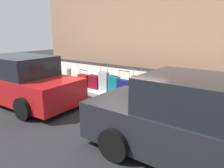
# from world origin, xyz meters

# --- Properties ---
(ground_plane) EXTENTS (40.00, 40.00, 0.00)m
(ground_plane) POSITION_xyz_m (0.00, 0.00, 0.00)
(ground_plane) COLOR black
(sidewalk_curb) EXTENTS (18.00, 5.00, 0.14)m
(sidewalk_curb) POSITION_xyz_m (0.00, -2.50, 0.07)
(sidewalk_curb) COLOR #ADA89E
(sidewalk_curb) RESTS_ON ground_plane
(building_facade_sidewalk_side) EXTENTS (24.00, 3.00, 8.32)m
(building_facade_sidewalk_side) POSITION_xyz_m (0.00, -8.33, 4.16)
(building_facade_sidewalk_side) COLOR #936B51
(building_facade_sidewalk_side) RESTS_ON ground_plane
(suitcase_teal_1) EXTENTS (0.48, 0.19, 0.98)m
(suitcase_teal_1) POSITION_xyz_m (-2.83, -0.47, 0.49)
(suitcase_teal_1) COLOR #0F606B
(suitcase_teal_1) RESTS_ON sidewalk_curb
(suitcase_silver_2) EXTENTS (0.50, 0.19, 0.95)m
(suitcase_silver_2) POSITION_xyz_m (-2.29, -0.48, 0.51)
(suitcase_silver_2) COLOR #9EA0A8
(suitcase_silver_2) RESTS_ON sidewalk_curb
(suitcase_maroon_3) EXTENTS (0.37, 0.20, 0.91)m
(suitcase_maroon_3) POSITION_xyz_m (-1.80, -0.56, 0.50)
(suitcase_maroon_3) COLOR maroon
(suitcase_maroon_3) RESTS_ON sidewalk_curb
(suitcase_red_4) EXTENTS (0.49, 0.26, 0.99)m
(suitcase_red_4) POSITION_xyz_m (-1.32, -0.49, 0.52)
(suitcase_red_4) COLOR red
(suitcase_red_4) RESTS_ON sidewalk_curb
(suitcase_black_5) EXTENTS (0.46, 0.23, 0.78)m
(suitcase_black_5) POSITION_xyz_m (-0.80, -0.51, 0.39)
(suitcase_black_5) COLOR black
(suitcase_black_5) RESTS_ON sidewalk_curb
(suitcase_olive_6) EXTENTS (0.36, 0.25, 1.03)m
(suitcase_olive_6) POSITION_xyz_m (-0.34, -0.54, 0.52)
(suitcase_olive_6) COLOR #59601E
(suitcase_olive_6) RESTS_ON sidewalk_curb
(suitcase_navy_7) EXTENTS (0.48, 0.24, 0.90)m
(suitcase_navy_7) POSITION_xyz_m (0.13, -0.45, 0.43)
(suitcase_navy_7) COLOR navy
(suitcase_navy_7) RESTS_ON sidewalk_curb
(suitcase_teal_8) EXTENTS (0.42, 0.24, 0.66)m
(suitcase_teal_8) POSITION_xyz_m (0.63, -0.56, 0.44)
(suitcase_teal_8) COLOR #0F606B
(suitcase_teal_8) RESTS_ON sidewalk_curb
(suitcase_silver_9) EXTENTS (0.42, 0.21, 1.01)m
(suitcase_silver_9) POSITION_xyz_m (1.10, -0.55, 0.50)
(suitcase_silver_9) COLOR #9EA0A8
(suitcase_silver_9) RESTS_ON sidewalk_curb
(suitcase_maroon_10) EXTENTS (0.48, 0.24, 0.57)m
(suitcase_maroon_10) POSITION_xyz_m (1.60, -0.56, 0.40)
(suitcase_maroon_10) COLOR maroon
(suitcase_maroon_10) RESTS_ON sidewalk_curb
(suitcase_red_11) EXTENTS (0.52, 0.30, 0.71)m
(suitcase_red_11) POSITION_xyz_m (2.15, -0.52, 0.40)
(suitcase_red_11) COLOR red
(suitcase_red_11) RESTS_ON sidewalk_curb
(fire_hydrant) EXTENTS (0.39, 0.21, 0.71)m
(fire_hydrant) POSITION_xyz_m (3.01, -0.52, 0.51)
(fire_hydrant) COLOR #99999E
(fire_hydrant) RESTS_ON sidewalk_curb
(bollard_post) EXTENTS (0.12, 0.12, 0.81)m
(bollard_post) POSITION_xyz_m (3.65, -0.37, 0.55)
(bollard_post) COLOR #333338
(bollard_post) RESTS_ON sidewalk_curb
(parked_car_charcoal_0) EXTENTS (4.78, 1.99, 1.60)m
(parked_car_charcoal_0) POSITION_xyz_m (-3.21, 1.87, 0.75)
(parked_car_charcoal_0) COLOR black
(parked_car_charcoal_0) RESTS_ON ground_plane
(parked_car_red_1) EXTENTS (4.42, 2.10, 1.59)m
(parked_car_red_1) POSITION_xyz_m (2.73, 1.87, 0.74)
(parked_car_red_1) COLOR #AD1619
(parked_car_red_1) RESTS_ON ground_plane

